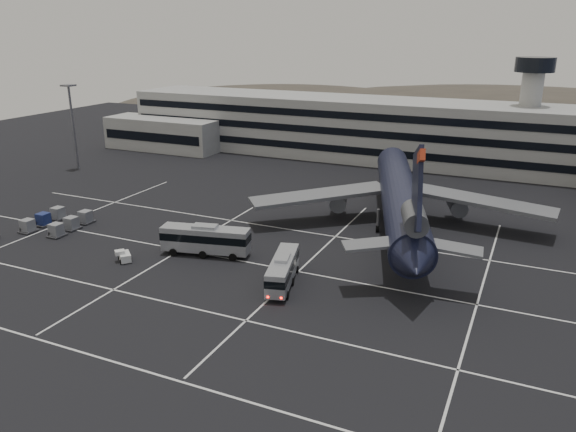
% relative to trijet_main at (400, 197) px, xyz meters
% --- Properties ---
extents(ground, '(260.00, 260.00, 0.00)m').
position_rel_trijet_main_xyz_m(ground, '(-19.78, -24.90, -5.25)').
color(ground, black).
rests_on(ground, ground).
extents(lane_markings, '(90.00, 55.62, 0.01)m').
position_rel_trijet_main_xyz_m(lane_markings, '(-18.83, -24.18, -5.24)').
color(lane_markings, silver).
rests_on(lane_markings, ground).
extents(terminal, '(125.00, 26.00, 24.00)m').
position_rel_trijet_main_xyz_m(terminal, '(-22.73, 46.24, 1.68)').
color(terminal, gray).
rests_on(terminal, ground).
extents(hills, '(352.00, 180.00, 44.00)m').
position_rel_trijet_main_xyz_m(hills, '(-1.79, 145.10, -17.32)').
color(hills, '#38332B').
rests_on(hills, ground).
extents(lightpole_left, '(2.40, 2.40, 18.28)m').
position_rel_trijet_main_xyz_m(lightpole_left, '(-74.78, 10.10, 6.57)').
color(lightpole_left, slate).
rests_on(lightpole_left, ground).
extents(trijet_main, '(45.33, 56.44, 18.08)m').
position_rel_trijet_main_xyz_m(trijet_main, '(0.00, 0.00, 0.00)').
color(trijet_main, black).
rests_on(trijet_main, ground).
extents(bus_near, '(5.08, 10.85, 3.73)m').
position_rel_trijet_main_xyz_m(bus_near, '(-7.97, -25.18, -3.21)').
color(bus_near, gray).
rests_on(bus_near, ground).
extents(bus_far, '(12.55, 5.43, 4.32)m').
position_rel_trijet_main_xyz_m(bus_far, '(-21.60, -20.93, -2.89)').
color(bus_far, gray).
rests_on(bus_far, ground).
extents(tug_b, '(2.81, 2.72, 1.58)m').
position_rel_trijet_main_xyz_m(tug_b, '(-30.25, -27.41, -4.55)').
color(tug_b, silver).
rests_on(tug_b, ground).
extents(uld_cluster, '(8.19, 9.50, 2.02)m').
position_rel_trijet_main_xyz_m(uld_cluster, '(-48.77, -21.09, -4.26)').
color(uld_cluster, '#2D2D30').
rests_on(uld_cluster, ground).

